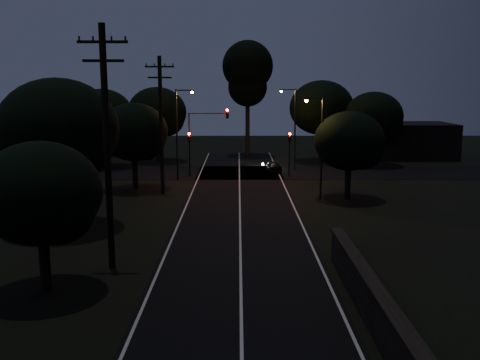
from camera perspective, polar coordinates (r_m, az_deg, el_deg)
name	(u,v)px	position (r m, az deg, el deg)	size (l,w,h in m)	color
road_surface	(240,196)	(40.83, -0.03, -1.68)	(60.00, 70.00, 0.03)	black
utility_pole_mid	(107,144)	(24.71, -14.02, 3.72)	(2.20, 0.30, 11.00)	black
utility_pole_far	(161,123)	(41.37, -8.42, 6.02)	(2.20, 0.30, 10.50)	black
tree_left_b	(44,196)	(22.56, -20.20, -1.62)	(4.88, 4.88, 6.20)	black
tree_left_c	(62,132)	(32.45, -18.47, 4.86)	(6.95, 6.95, 8.78)	black
tree_left_d	(136,134)	(43.69, -11.04, 4.88)	(5.49, 5.49, 6.97)	black
tree_far_nw	(159,113)	(59.44, -8.63, 7.03)	(6.43, 6.43, 8.15)	black
tree_far_w	(104,116)	(56.49, -14.29, 6.59)	(6.26, 6.26, 7.99)	black
tree_far_ne	(324,109)	(59.51, 8.94, 7.47)	(7.01, 7.01, 8.87)	black
tree_far_e	(376,118)	(57.64, 14.29, 6.44)	(6.05, 6.05, 7.68)	black
tree_right_a	(352,143)	(39.84, 11.85, 3.93)	(5.12, 5.12, 6.51)	black
tall_pine	(248,73)	(63.87, 0.82, 11.35)	(5.94, 5.94, 13.51)	black
building_left	(64,140)	(64.31, -18.25, 4.12)	(10.00, 8.00, 4.40)	black
building_right	(411,140)	(65.35, 17.78, 4.05)	(9.00, 7.00, 4.00)	black
signal_left	(189,146)	(49.35, -5.42, 3.65)	(0.28, 0.35, 4.10)	black
signal_right	(289,146)	(49.37, 5.30, 3.65)	(0.28, 0.35, 4.10)	black
signal_mast	(208,129)	(49.09, -3.48, 5.40)	(3.70, 0.35, 6.25)	black
streetlight_a	(179,128)	(47.28, -6.53, 5.53)	(1.66, 0.26, 8.00)	black
streetlight_b	(293,123)	(53.26, 5.68, 6.06)	(1.66, 0.26, 8.00)	black
streetlight_c	(320,141)	(39.50, 8.48, 4.18)	(1.46, 0.26, 7.50)	black
car	(272,166)	(52.01, 3.46, 1.47)	(1.30, 3.24, 1.10)	black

